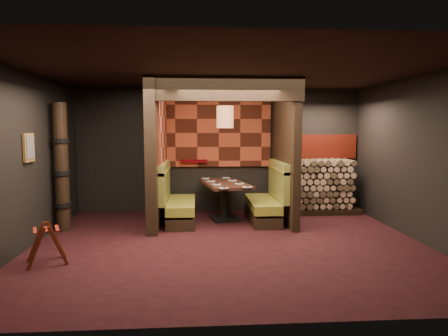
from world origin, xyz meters
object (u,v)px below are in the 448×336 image
firewood_stack (321,186)px  luggage_rack (47,243)px  pendant_lamp (225,117)px  booth_bench_right (267,202)px  totem_column (62,168)px  booth_bench_left (176,203)px  dining_table (225,194)px

firewood_stack → luggage_rack: bearing=-147.9°
luggage_rack → pendant_lamp: bearing=42.4°
booth_bench_right → pendant_lamp: (-0.88, 0.09, 1.76)m
totem_column → booth_bench_right: bearing=7.9°
booth_bench_left → dining_table: 1.04m
dining_table → luggage_rack: size_ratio=2.42×
pendant_lamp → totem_column: size_ratio=0.38×
dining_table → pendant_lamp: (0.00, -0.05, 1.60)m
dining_table → pendant_lamp: size_ratio=1.78×
luggage_rack → firewood_stack: (4.97, 3.11, 0.31)m
booth_bench_left → firewood_stack: firewood_stack is taller
booth_bench_left → totem_column: bearing=-165.2°
booth_bench_right → luggage_rack: size_ratio=2.37×
totem_column → firewood_stack: bearing=13.2°
dining_table → totem_column: totem_column is taller
booth_bench_right → firewood_stack: firewood_stack is taller
firewood_stack → pendant_lamp: bearing=-164.7°
pendant_lamp → firewood_stack: bearing=15.3°
pendant_lamp → firewood_stack: 2.78m
booth_bench_left → pendant_lamp: (1.01, 0.09, 1.76)m
booth_bench_left → pendant_lamp: size_ratio=1.74×
booth_bench_right → dining_table: (-0.88, 0.14, 0.16)m
booth_bench_right → luggage_rack: (-3.62, -2.41, -0.10)m
booth_bench_right → dining_table: bearing=171.1°
booth_bench_left → firewood_stack: bearing=12.2°
booth_bench_left → dining_table: bearing=7.8°
pendant_lamp → booth_bench_left: bearing=-175.0°
totem_column → dining_table: bearing=12.5°
dining_table → luggage_rack: dining_table is taller
luggage_rack → firewood_stack: bearing=32.1°
luggage_rack → totem_column: bearing=101.1°
pendant_lamp → firewood_stack: pendant_lamp is taller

